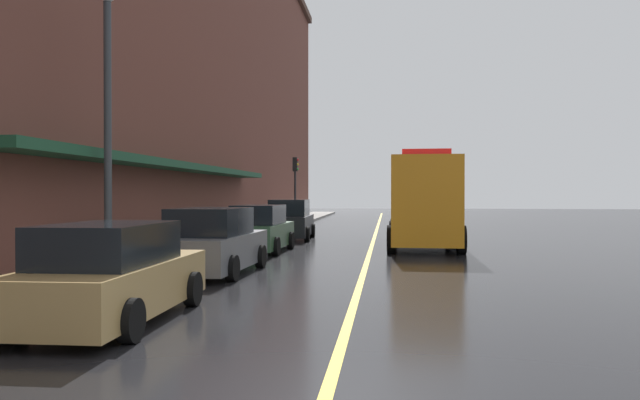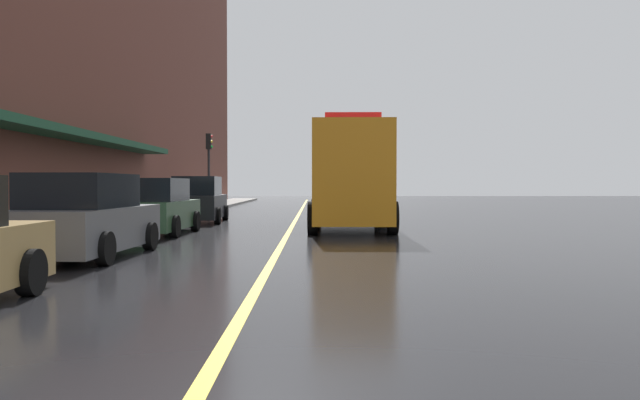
{
  "view_description": "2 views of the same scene",
  "coord_description": "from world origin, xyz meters",
  "px_view_note": "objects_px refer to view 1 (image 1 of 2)",
  "views": [
    {
      "loc": [
        0.64,
        -5.96,
        2.12
      ],
      "look_at": [
        -1.89,
        16.95,
        1.88
      ],
      "focal_mm": 34.48,
      "sensor_mm": 36.0,
      "label": 1
    },
    {
      "loc": [
        0.85,
        -3.32,
        1.51
      ],
      "look_at": [
        1.05,
        24.56,
        0.83
      ],
      "focal_mm": 35.52,
      "sensor_mm": 36.0,
      "label": 2
    }
  ],
  "objects_px": {
    "utility_truck": "(424,203)",
    "parked_car_2": "(260,230)",
    "parked_car_3": "(290,221)",
    "parking_meter_2": "(224,222)",
    "parking_meter_1": "(181,230)",
    "parked_car_1": "(213,243)",
    "street_lamp_left": "(108,97)",
    "traffic_light_near": "(295,177)",
    "parking_meter_0": "(182,230)",
    "parked_car_0": "(112,275)"
  },
  "relations": [
    {
      "from": "utility_truck",
      "to": "parking_meter_1",
      "type": "height_order",
      "value": "utility_truck"
    },
    {
      "from": "parked_car_2",
      "to": "utility_truck",
      "type": "distance_m",
      "value": 6.74
    },
    {
      "from": "parked_car_3",
      "to": "parking_meter_2",
      "type": "height_order",
      "value": "parked_car_3"
    },
    {
      "from": "parked_car_0",
      "to": "parking_meter_0",
      "type": "bearing_deg",
      "value": 10.0
    },
    {
      "from": "parked_car_3",
      "to": "parking_meter_1",
      "type": "relative_size",
      "value": 3.41
    },
    {
      "from": "parked_car_3",
      "to": "utility_truck",
      "type": "distance_m",
      "value": 6.9
    },
    {
      "from": "traffic_light_near",
      "to": "parked_car_1",
      "type": "bearing_deg",
      "value": -86.74
    },
    {
      "from": "utility_truck",
      "to": "parked_car_2",
      "type": "bearing_deg",
      "value": -63.52
    },
    {
      "from": "parked_car_3",
      "to": "traffic_light_near",
      "type": "distance_m",
      "value": 11.3
    },
    {
      "from": "parked_car_1",
      "to": "traffic_light_near",
      "type": "xyz_separation_m",
      "value": [
        -1.33,
        23.31,
        2.34
      ]
    },
    {
      "from": "parked_car_1",
      "to": "parked_car_2",
      "type": "bearing_deg",
      "value": 2.4
    },
    {
      "from": "utility_truck",
      "to": "parking_meter_2",
      "type": "relative_size",
      "value": 6.22
    },
    {
      "from": "parked_car_3",
      "to": "utility_truck",
      "type": "bearing_deg",
      "value": -121.87
    },
    {
      "from": "parking_meter_1",
      "to": "parking_meter_2",
      "type": "bearing_deg",
      "value": 90.0
    },
    {
      "from": "parked_car_2",
      "to": "parked_car_3",
      "type": "relative_size",
      "value": 0.98
    },
    {
      "from": "parked_car_0",
      "to": "traffic_light_near",
      "type": "relative_size",
      "value": 1.09
    },
    {
      "from": "traffic_light_near",
      "to": "parking_meter_1",
      "type": "bearing_deg",
      "value": -90.16
    },
    {
      "from": "parked_car_1",
      "to": "parked_car_2",
      "type": "xyz_separation_m",
      "value": [
        -0.03,
        6.11,
        -0.02
      ]
    },
    {
      "from": "utility_truck",
      "to": "parking_meter_2",
      "type": "bearing_deg",
      "value": -68.18
    },
    {
      "from": "traffic_light_near",
      "to": "parked_car_0",
      "type": "bearing_deg",
      "value": -87.27
    },
    {
      "from": "parked_car_0",
      "to": "parking_meter_2",
      "type": "xyz_separation_m",
      "value": [
        -1.47,
        12.3,
        0.29
      ]
    },
    {
      "from": "parking_meter_2",
      "to": "traffic_light_near",
      "type": "height_order",
      "value": "traffic_light_near"
    },
    {
      "from": "utility_truck",
      "to": "traffic_light_near",
      "type": "bearing_deg",
      "value": -151.45
    },
    {
      "from": "parked_car_0",
      "to": "parking_meter_0",
      "type": "height_order",
      "value": "parked_car_0"
    },
    {
      "from": "parked_car_3",
      "to": "traffic_light_near",
      "type": "height_order",
      "value": "traffic_light_near"
    },
    {
      "from": "parked_car_3",
      "to": "parking_meter_0",
      "type": "distance_m",
      "value": 10.85
    },
    {
      "from": "parked_car_3",
      "to": "parking_meter_2",
      "type": "xyz_separation_m",
      "value": [
        -1.47,
        -6.15,
        0.2
      ]
    },
    {
      "from": "parked_car_3",
      "to": "parked_car_1",
      "type": "bearing_deg",
      "value": 177.58
    },
    {
      "from": "parked_car_3",
      "to": "parking_meter_1",
      "type": "xyz_separation_m",
      "value": [
        -1.47,
        -10.85,
        0.2
      ]
    },
    {
      "from": "parking_meter_0",
      "to": "parking_meter_1",
      "type": "height_order",
      "value": "same"
    },
    {
      "from": "parked_car_0",
      "to": "parked_car_3",
      "type": "bearing_deg",
      "value": -0.8
    },
    {
      "from": "parking_meter_2",
      "to": "parked_car_2",
      "type": "bearing_deg",
      "value": -3.15
    },
    {
      "from": "utility_truck",
      "to": "parking_meter_2",
      "type": "xyz_separation_m",
      "value": [
        -7.41,
        -2.75,
        -0.69
      ]
    },
    {
      "from": "parking_meter_1",
      "to": "parked_car_0",
      "type": "bearing_deg",
      "value": -79.09
    },
    {
      "from": "parking_meter_2",
      "to": "traffic_light_near",
      "type": "bearing_deg",
      "value": 89.79
    },
    {
      "from": "parking_meter_2",
      "to": "street_lamp_left",
      "type": "bearing_deg",
      "value": -94.23
    },
    {
      "from": "parked_car_1",
      "to": "utility_truck",
      "type": "bearing_deg",
      "value": -31.85
    },
    {
      "from": "parked_car_1",
      "to": "traffic_light_near",
      "type": "bearing_deg",
      "value": 5.4
    },
    {
      "from": "parked_car_2",
      "to": "parking_meter_2",
      "type": "relative_size",
      "value": 3.34
    },
    {
      "from": "parking_meter_0",
      "to": "parked_car_1",
      "type": "bearing_deg",
      "value": -48.84
    },
    {
      "from": "parked_car_2",
      "to": "traffic_light_near",
      "type": "distance_m",
      "value": 17.41
    },
    {
      "from": "utility_truck",
      "to": "parking_meter_0",
      "type": "height_order",
      "value": "utility_truck"
    },
    {
      "from": "utility_truck",
      "to": "parked_car_3",
      "type": "bearing_deg",
      "value": -118.37
    },
    {
      "from": "parked_car_0",
      "to": "parked_car_1",
      "type": "bearing_deg",
      "value": -0.04
    },
    {
      "from": "parked_car_0",
      "to": "utility_truck",
      "type": "height_order",
      "value": "utility_truck"
    },
    {
      "from": "parked_car_3",
      "to": "parking_meter_2",
      "type": "relative_size",
      "value": 3.41
    },
    {
      "from": "parked_car_0",
      "to": "street_lamp_left",
      "type": "height_order",
      "value": "street_lamp_left"
    },
    {
      "from": "parked_car_2",
      "to": "street_lamp_left",
      "type": "height_order",
      "value": "street_lamp_left"
    },
    {
      "from": "parked_car_0",
      "to": "utility_truck",
      "type": "relative_size",
      "value": 0.57
    },
    {
      "from": "parking_meter_2",
      "to": "parked_car_0",
      "type": "bearing_deg",
      "value": -83.21
    }
  ]
}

